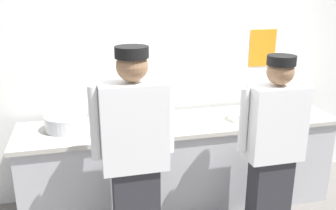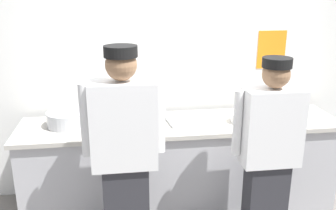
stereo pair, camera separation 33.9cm
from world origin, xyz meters
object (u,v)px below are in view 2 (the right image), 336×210
at_px(squeeze_bottle_secondary, 258,110).
at_px(chef_near_left, 125,153).
at_px(sheet_tray, 191,120).
at_px(squeeze_bottle_primary, 285,104).
at_px(ramekin_red_sauce, 129,130).
at_px(mixing_bowl_steel, 68,119).
at_px(ramekin_green_sauce, 109,120).
at_px(chef_center, 269,152).
at_px(plate_stack_front, 244,118).

bearing_deg(squeeze_bottle_secondary, chef_near_left, -151.57).
height_order(sheet_tray, squeeze_bottle_primary, squeeze_bottle_primary).
bearing_deg(squeeze_bottle_primary, squeeze_bottle_secondary, -160.33).
distance_m(sheet_tray, ramekin_red_sauce, 0.63).
bearing_deg(chef_near_left, sheet_tray, 47.58).
distance_m(mixing_bowl_steel, squeeze_bottle_secondary, 1.79).
bearing_deg(ramekin_green_sauce, sheet_tray, -4.93).
xyz_separation_m(chef_center, plate_stack_front, (0.00, 0.61, 0.07)).
bearing_deg(plate_stack_front, sheet_tray, 167.98).
bearing_deg(ramekin_green_sauce, plate_stack_front, -7.69).
height_order(chef_center, squeeze_bottle_secondary, chef_center).
distance_m(plate_stack_front, mixing_bowl_steel, 1.63).
bearing_deg(mixing_bowl_steel, squeeze_bottle_secondary, -1.48).
distance_m(chef_center, plate_stack_front, 0.62).
bearing_deg(squeeze_bottle_secondary, squeeze_bottle_primary, 19.67).
distance_m(chef_near_left, mixing_bowl_steel, 0.90).
bearing_deg(plate_stack_front, ramekin_green_sauce, 172.31).
height_order(chef_center, sheet_tray, chef_center).
height_order(chef_near_left, mixing_bowl_steel, chef_near_left).
bearing_deg(ramekin_green_sauce, squeeze_bottle_secondary, -2.98).
relative_size(mixing_bowl_steel, squeeze_bottle_primary, 1.84).
distance_m(ramekin_green_sauce, ramekin_red_sauce, 0.33).
relative_size(sheet_tray, squeeze_bottle_primary, 2.27).
relative_size(plate_stack_front, mixing_bowl_steel, 0.67).
xyz_separation_m(squeeze_bottle_secondary, ramekin_green_sauce, (-1.42, 0.07, -0.06)).
relative_size(chef_near_left, ramekin_green_sauce, 16.50).
bearing_deg(squeeze_bottle_primary, ramekin_green_sauce, -178.54).
xyz_separation_m(chef_center, sheet_tray, (-0.48, 0.71, 0.04)).
relative_size(chef_near_left, plate_stack_front, 6.94).
bearing_deg(chef_center, squeeze_bottle_secondary, 76.62).
relative_size(ramekin_green_sauce, ramekin_red_sauce, 0.95).
distance_m(squeeze_bottle_secondary, ramekin_red_sauce, 1.26).
bearing_deg(squeeze_bottle_secondary, plate_stack_front, -150.14).
height_order(plate_stack_front, ramekin_green_sauce, plate_stack_front).
xyz_separation_m(sheet_tray, ramekin_red_sauce, (-0.60, -0.21, 0.01)).
distance_m(chef_center, ramekin_red_sauce, 1.19).
bearing_deg(mixing_bowl_steel, chef_near_left, -56.41).
height_order(sheet_tray, ramekin_red_sauce, ramekin_red_sauce).
bearing_deg(squeeze_bottle_secondary, sheet_tray, 179.34).
bearing_deg(squeeze_bottle_primary, plate_stack_front, -156.75).
height_order(chef_center, ramekin_red_sauce, chef_center).
relative_size(plate_stack_front, squeeze_bottle_secondary, 1.41).
relative_size(squeeze_bottle_primary, ramekin_red_sauce, 1.83).
bearing_deg(chef_center, chef_near_left, 179.67).
xyz_separation_m(squeeze_bottle_secondary, ramekin_red_sauce, (-1.24, -0.20, -0.06)).
xyz_separation_m(chef_center, squeeze_bottle_secondary, (0.17, 0.71, 0.11)).
xyz_separation_m(mixing_bowl_steel, squeeze_bottle_secondary, (1.79, -0.05, 0.02)).
xyz_separation_m(chef_near_left, sheet_tray, (0.65, 0.71, -0.03)).
xyz_separation_m(chef_center, squeeze_bottle_primary, (0.50, 0.83, 0.12)).
relative_size(squeeze_bottle_primary, ramekin_green_sauce, 1.93).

